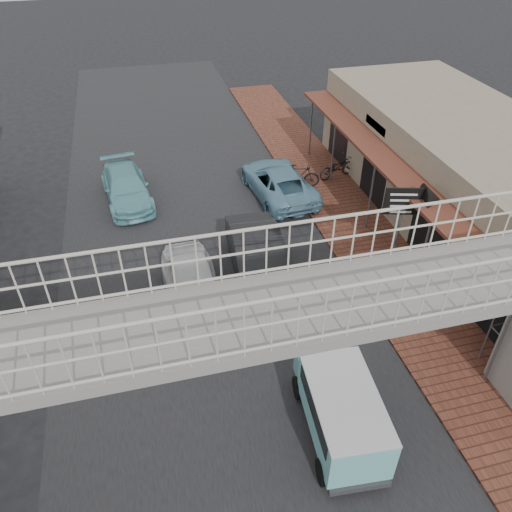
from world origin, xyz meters
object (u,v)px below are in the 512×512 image
angkot_far (126,187)px  arrow_sign (429,203)px  dark_sedan (258,258)px  motorcycle_far (299,176)px  angkot_van (341,406)px  motorcycle_near (337,167)px  white_hatchback (194,288)px  angkot_curb (278,182)px

angkot_far → arrow_sign: size_ratio=1.33×
dark_sedan → motorcycle_far: size_ratio=2.66×
angkot_van → motorcycle_near: 13.77m
white_hatchback → motorcycle_far: (5.80, 6.67, -0.11)m
dark_sedan → motorcycle_far: (3.40, 5.69, -0.15)m
angkot_van → motorcycle_far: (3.04, 12.34, -0.45)m
white_hatchback → arrow_sign: (7.96, -0.07, 2.06)m
angkot_curb → arrow_sign: (3.26, -6.39, 2.13)m
dark_sedan → angkot_far: size_ratio=1.09×
angkot_curb → motorcycle_far: bearing=-167.5°
angkot_far → motorcycle_near: (9.66, -0.40, -0.04)m
angkot_van → motorcycle_near: angkot_van is taller
white_hatchback → dark_sedan: 2.59m
white_hatchback → motorcycle_near: 10.57m
motorcycle_near → arrow_sign: bearing=165.8°
white_hatchback → angkot_curb: bearing=51.1°
angkot_far → arrow_sign: (9.81, -7.59, 2.17)m
angkot_far → arrow_sign: 12.59m
angkot_far → angkot_van: angkot_van is taller
angkot_far → dark_sedan: bearing=-63.6°
dark_sedan → motorcycle_far: bearing=63.0°
angkot_curb → arrow_sign: size_ratio=1.48×
angkot_curb → arrow_sign: 7.48m
dark_sedan → angkot_curb: size_ratio=0.99×
angkot_far → angkot_van: size_ratio=1.23×
white_hatchback → arrow_sign: size_ratio=1.33×
motorcycle_far → dark_sedan: bearing=164.3°
dark_sedan → angkot_van: size_ratio=1.34×
angkot_van → arrow_sign: 7.84m
dark_sedan → motorcycle_near: (5.41, 6.15, -0.20)m
motorcycle_far → angkot_far: bearing=98.7°
motorcycle_far → white_hatchback: bearing=154.1°
motorcycle_near → arrow_sign: 7.52m
motorcycle_near → angkot_curb: bearing=89.2°
angkot_van → angkot_far: bearing=114.2°
angkot_far → angkot_van: 13.99m
white_hatchback → angkot_van: (2.76, -5.68, 0.34)m
white_hatchback → motorcycle_far: 8.84m
motorcycle_near → motorcycle_far: motorcycle_far is taller
white_hatchback → arrow_sign: bearing=-2.7°
white_hatchback → angkot_far: white_hatchback is taller
white_hatchback → angkot_curb: (4.70, 6.32, -0.07)m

